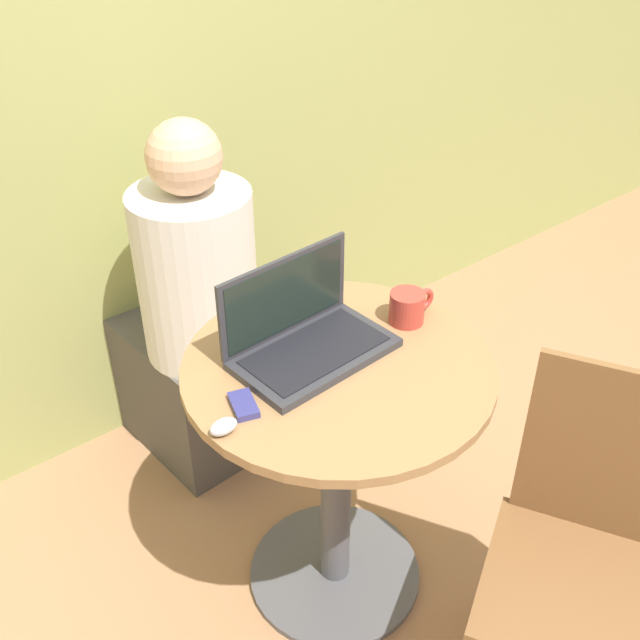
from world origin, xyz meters
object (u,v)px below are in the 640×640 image
Objects in this scene: laptop at (305,334)px; chair_empty at (584,557)px; cell_phone at (244,405)px; person_seated at (192,330)px.

chair_empty is (0.27, -0.65, -0.36)m from laptop.
cell_phone is 0.82m from chair_empty.
laptop is 0.24m from cell_phone.
cell_phone is (-0.23, -0.08, -0.04)m from laptop.
person_seated is (0.24, 0.68, -0.29)m from cell_phone.
cell_phone is 0.08× the size of person_seated.
cell_phone is at bearing -160.53° from laptop.
person_seated reaches higher than laptop.
chair_empty is (0.49, -0.57, -0.32)m from cell_phone.
chair_empty is 0.76× the size of person_seated.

